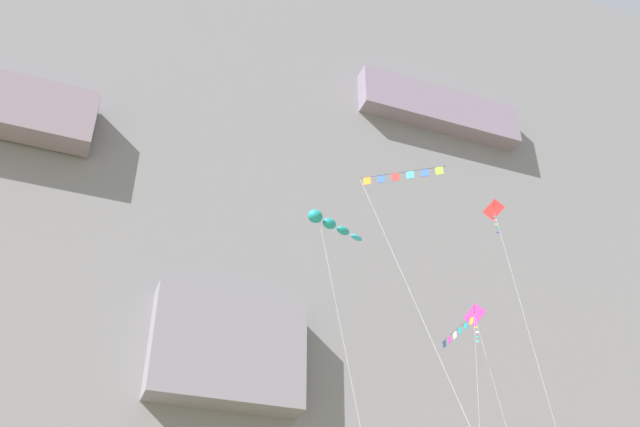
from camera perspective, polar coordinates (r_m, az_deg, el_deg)
The scene contains 6 objects.
cliff_face at distance 72.94m, azimuth -9.06°, elevation -1.62°, with size 180.00×27.99×79.41m.
kite_diamond_near_cliff at distance 51.96m, azimuth 13.92°, elevation -1.56°, with size 1.49×4.29×31.31m.
kite_banner_mid_center at distance 37.00m, azimuth 7.04°, elevation 0.88°, with size 4.23×7.19×24.61m.
kite_banner_front_field at distance 49.35m, azimuth 10.88°, elevation -10.53°, with size 2.73×5.76×22.24m.
kite_windsock_mid_right at distance 44.82m, azimuth 0.65°, elevation -0.79°, with size 4.38×6.76×26.44m.
kite_diamond_upper_left at distance 51.65m, azimuth 12.34°, elevation -9.05°, with size 3.08×2.77×24.59m.
Camera 1 is at (-11.28, 0.47, 1.79)m, focal length 41.02 mm.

